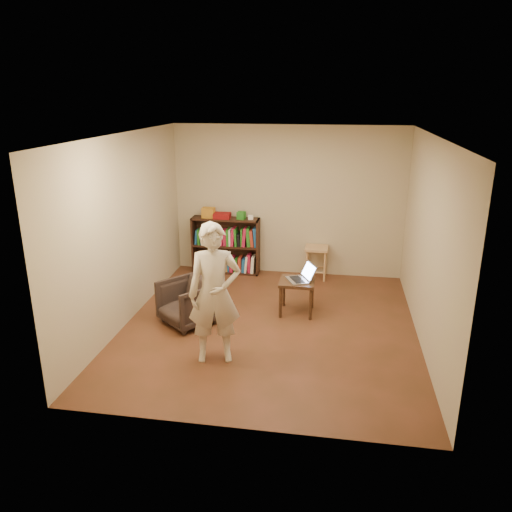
% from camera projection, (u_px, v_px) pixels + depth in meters
% --- Properties ---
extents(floor, '(4.50, 4.50, 0.00)m').
position_uv_depth(floor, '(269.00, 326.00, 6.95)').
color(floor, '#472B17').
rests_on(floor, ground).
extents(ceiling, '(4.50, 4.50, 0.00)m').
position_uv_depth(ceiling, '(271.00, 135.00, 6.14)').
color(ceiling, white).
rests_on(ceiling, wall_back).
extents(wall_back, '(4.00, 0.00, 4.00)m').
position_uv_depth(wall_back, '(288.00, 201.00, 8.65)').
color(wall_back, '#BCA58E').
rests_on(wall_back, floor).
extents(wall_left, '(0.00, 4.50, 4.50)m').
position_uv_depth(wall_left, '(126.00, 230.00, 6.85)').
color(wall_left, '#BCA58E').
rests_on(wall_left, floor).
extents(wall_right, '(0.00, 4.50, 4.50)m').
position_uv_depth(wall_right, '(428.00, 244.00, 6.23)').
color(wall_right, '#BCA58E').
rests_on(wall_right, floor).
extents(bookshelf, '(1.20, 0.30, 1.00)m').
position_uv_depth(bookshelf, '(226.00, 248.00, 8.94)').
color(bookshelf, black).
rests_on(bookshelf, floor).
extents(box_yellow, '(0.22, 0.16, 0.18)m').
position_uv_depth(box_yellow, '(208.00, 213.00, 8.77)').
color(box_yellow, '#BF7F21').
rests_on(box_yellow, bookshelf).
extents(red_cloth, '(0.29, 0.21, 0.10)m').
position_uv_depth(red_cloth, '(222.00, 216.00, 8.73)').
color(red_cloth, maroon).
rests_on(red_cloth, bookshelf).
extents(box_green, '(0.15, 0.15, 0.13)m').
position_uv_depth(box_green, '(241.00, 215.00, 8.68)').
color(box_green, '#257820').
rests_on(box_green, bookshelf).
extents(box_white, '(0.10, 0.10, 0.07)m').
position_uv_depth(box_white, '(251.00, 217.00, 8.67)').
color(box_white, white).
rests_on(box_white, bookshelf).
extents(stool, '(0.39, 0.39, 0.57)m').
position_uv_depth(stool, '(316.00, 253.00, 8.63)').
color(stool, tan).
rests_on(stool, floor).
extents(armchair, '(0.95, 0.95, 0.62)m').
position_uv_depth(armchair, '(188.00, 303.00, 6.95)').
color(armchair, '#322521').
rests_on(armchair, floor).
extents(side_table, '(0.50, 0.50, 0.51)m').
position_uv_depth(side_table, '(297.00, 286.00, 7.26)').
color(side_table, black).
rests_on(side_table, floor).
extents(laptop, '(0.48, 0.48, 0.25)m').
position_uv_depth(laptop, '(302.00, 277.00, 7.21)').
color(laptop, '#B9B9BE').
rests_on(laptop, side_table).
extents(person, '(0.70, 0.54, 1.71)m').
position_uv_depth(person, '(215.00, 294.00, 5.85)').
color(person, beige).
rests_on(person, floor).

